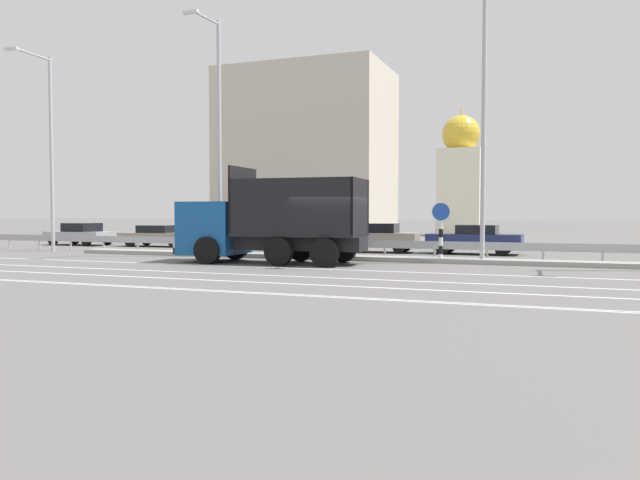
# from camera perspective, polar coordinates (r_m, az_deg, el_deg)

# --- Properties ---
(ground_plane) EXTENTS (320.00, 320.00, 0.00)m
(ground_plane) POSITION_cam_1_polar(r_m,az_deg,el_deg) (23.09, 1.01, -2.31)
(ground_plane) COLOR #605E5B
(lane_strip_0) EXTENTS (48.67, 0.16, 0.01)m
(lane_strip_0) POSITION_cam_1_polar(r_m,az_deg,el_deg) (22.52, -6.23, -2.44)
(lane_strip_0) COLOR silver
(lane_strip_0) RESTS_ON ground_plane
(lane_strip_1) EXTENTS (48.67, 0.16, 0.01)m
(lane_strip_1) POSITION_cam_1_polar(r_m,az_deg,el_deg) (20.26, -9.59, -3.01)
(lane_strip_1) COLOR silver
(lane_strip_1) RESTS_ON ground_plane
(lane_strip_2) EXTENTS (48.67, 0.16, 0.01)m
(lane_strip_2) POSITION_cam_1_polar(r_m,az_deg,el_deg) (18.70, -12.48, -3.49)
(lane_strip_2) COLOR silver
(lane_strip_2) RESTS_ON ground_plane
(lane_strip_3) EXTENTS (48.67, 0.16, 0.01)m
(lane_strip_3) POSITION_cam_1_polar(r_m,az_deg,el_deg) (17.05, -16.27, -4.11)
(lane_strip_3) COLOR silver
(lane_strip_3) RESTS_ON ground_plane
(lane_strip_4) EXTENTS (48.67, 0.16, 0.01)m
(lane_strip_4) POSITION_cam_1_polar(r_m,az_deg,el_deg) (16.96, -16.50, -4.15)
(lane_strip_4) COLOR silver
(lane_strip_4) RESTS_ON ground_plane
(median_island) EXTENTS (26.77, 1.10, 0.18)m
(median_island) POSITION_cam_1_polar(r_m,az_deg,el_deg) (25.62, 3.08, -1.64)
(median_island) COLOR gray
(median_island) RESTS_ON ground_plane
(median_guardrail) EXTENTS (48.67, 0.09, 0.78)m
(median_guardrail) POSITION_cam_1_polar(r_m,az_deg,el_deg) (26.58, 3.77, -0.46)
(median_guardrail) COLOR #9EA0A5
(median_guardrail) RESTS_ON ground_plane
(dump_truck) EXTENTS (7.36, 3.05, 3.71)m
(dump_truck) POSITION_cam_1_polar(r_m,az_deg,el_deg) (24.41, -6.22, 0.93)
(dump_truck) COLOR #144C8C
(dump_truck) RESTS_ON ground_plane
(median_road_sign) EXTENTS (0.73, 0.16, 2.35)m
(median_road_sign) POSITION_cam_1_polar(r_m,az_deg,el_deg) (24.70, 10.99, 0.83)
(median_road_sign) COLOR white
(median_road_sign) RESTS_ON ground_plane
(street_lamp_0) EXTENTS (0.72, 2.78, 9.68)m
(street_lamp_0) POSITION_cam_1_polar(r_m,az_deg,el_deg) (34.12, -23.58, 8.11)
(street_lamp_0) COLOR #ADADB2
(street_lamp_0) RESTS_ON ground_plane
(street_lamp_1) EXTENTS (0.71, 2.28, 10.35)m
(street_lamp_1) POSITION_cam_1_polar(r_m,az_deg,el_deg) (28.12, -9.37, 10.10)
(street_lamp_1) COLOR #ADADB2
(street_lamp_1) RESTS_ON ground_plane
(street_lamp_2) EXTENTS (0.71, 2.79, 10.86)m
(street_lamp_2) POSITION_cam_1_polar(r_m,az_deg,el_deg) (24.70, 14.72, 11.87)
(street_lamp_2) COLOR #ADADB2
(street_lamp_2) RESTS_ON ground_plane
(parked_car_0) EXTENTS (4.22, 2.07, 1.33)m
(parked_car_0) POSITION_cam_1_polar(r_m,az_deg,el_deg) (40.13, -21.03, 0.53)
(parked_car_0) COLOR #A3A3A8
(parked_car_0) RESTS_ON ground_plane
(parked_car_1) EXTENTS (4.62, 2.09, 1.23)m
(parked_car_1) POSITION_cam_1_polar(r_m,az_deg,el_deg) (37.04, -14.50, 0.41)
(parked_car_1) COLOR gray
(parked_car_1) RESTS_ON ground_plane
(parked_car_2) EXTENTS (4.96, 2.09, 1.28)m
(parked_car_2) POSITION_cam_1_polar(r_m,az_deg,el_deg) (33.09, -5.76, 0.28)
(parked_car_2) COLOR black
(parked_car_2) RESTS_ON ground_plane
(parked_car_3) EXTENTS (4.04, 2.05, 1.43)m
(parked_car_3) POSITION_cam_1_polar(r_m,az_deg,el_deg) (30.78, 5.34, 0.23)
(parked_car_3) COLOR gray
(parked_car_3) RESTS_ON ground_plane
(parked_car_4) EXTENTS (4.33, 2.00, 1.38)m
(parked_car_4) POSITION_cam_1_polar(r_m,az_deg,el_deg) (30.08, 13.99, 0.09)
(parked_car_4) COLOR navy
(parked_car_4) RESTS_ON ground_plane
(background_building_0) EXTENTS (12.62, 8.41, 13.04)m
(background_building_0) POSITION_cam_1_polar(r_m,az_deg,el_deg) (49.42, -1.19, 7.81)
(background_building_0) COLOR beige
(background_building_0) RESTS_ON ground_plane
(church_tower) EXTENTS (3.60, 3.60, 11.17)m
(church_tower) POSITION_cam_1_polar(r_m,az_deg,el_deg) (55.09, 12.73, 5.62)
(church_tower) COLOR silver
(church_tower) RESTS_ON ground_plane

